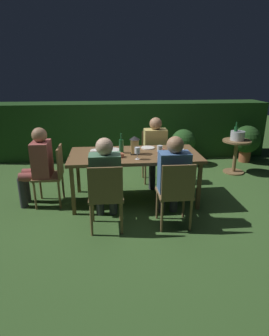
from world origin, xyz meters
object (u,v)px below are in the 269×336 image
(plate_b, at_px, (177,150))
(bowl_salad, at_px, (95,151))
(person_in_blue, at_px, (173,175))
(bowl_olives, at_px, (161,151))
(person_in_green, at_px, (105,177))
(dining_table, at_px, (134,157))
(chair_side_left_a, at_px, (106,195))
(wine_glass_b, at_px, (173,149))
(bowl_bread, at_px, (120,155))
(person_in_rust, at_px, (38,163))
(lantern_centerpiece, at_px, (135,144))
(chair_head_near, at_px, (53,173))
(plate_d, at_px, (99,160))
(chair_side_left_b, at_px, (176,192))
(ice_bucket, at_px, (238,135))
(potted_plant_corner, at_px, (247,140))
(green_bottle_on_table, at_px, (121,146))
(person_in_mustard, at_px, (156,148))
(potted_plant_by_hedge, at_px, (183,145))
(wine_glass_a, at_px, (160,149))
(side_table, at_px, (236,151))
(chair_side_right_b, at_px, (154,154))
(plate_c, at_px, (112,150))
(bowl_dip, at_px, (184,155))
(plate_a, at_px, (148,148))
(wine_glass_c, at_px, (137,151))

(plate_b, xyz_separation_m, bowl_salad, (-1.23, -0.05, 0.02))
(person_in_blue, xyz_separation_m, bowl_olives, (-0.03, 0.67, 0.13))
(person_in_green, height_order, bowl_olives, person_in_green)
(dining_table, xyz_separation_m, chair_side_left_a, (-0.42, -0.85, -0.20))
(wine_glass_b, xyz_separation_m, bowl_bread, (-0.74, 0.10, -0.09))
(person_in_green, relative_size, person_in_rust, 1.00)
(lantern_centerpiece, bearing_deg, chair_head_near, 179.05)
(wine_glass_b, bearing_deg, plate_d, -177.50)
(chair_side_left_b, relative_size, bowl_salad, 5.76)
(person_in_blue, distance_m, ice_bucket, 2.36)
(dining_table, bearing_deg, chair_side_left_b, -63.39)
(person_in_blue, distance_m, plate_d, 1.01)
(bowl_salad, bearing_deg, lantern_centerpiece, -9.34)
(lantern_centerpiece, distance_m, plate_b, 0.69)
(potted_plant_corner, bearing_deg, green_bottle_on_table, -148.94)
(person_in_mustard, height_order, potted_plant_by_hedge, person_in_mustard)
(chair_side_left_b, distance_m, bowl_salad, 1.38)
(chair_side_left_b, relative_size, chair_head_near, 1.00)
(chair_side_left_b, distance_m, plate_d, 1.12)
(wine_glass_a, height_order, bowl_olives, wine_glass_a)
(bowl_olives, bearing_deg, green_bottle_on_table, 176.19)
(chair_side_left_b, height_order, bowl_olives, chair_side_left_b)
(person_in_rust, height_order, green_bottle_on_table, person_in_rust)
(wine_glass_a, height_order, side_table, wine_glass_a)
(person_in_blue, relative_size, potted_plant_corner, 1.47)
(bowl_olives, distance_m, potted_plant_by_hedge, 1.86)
(chair_side_right_b, height_order, lantern_centerpiece, lantern_centerpiece)
(lantern_centerpiece, xyz_separation_m, side_table, (2.04, 1.08, -0.46))
(chair_side_left_a, distance_m, plate_c, 1.09)
(plate_b, height_order, bowl_dip, bowl_dip)
(side_table, bearing_deg, potted_plant_corner, 51.27)
(wine_glass_b, bearing_deg, side_table, 40.60)
(person_in_rust, distance_m, potted_plant_corner, 4.32)
(person_in_blue, relative_size, wine_glass_b, 6.80)
(person_in_green, distance_m, bowl_bread, 0.55)
(person_in_rust, bearing_deg, bowl_bread, -7.49)
(plate_d, distance_m, bowl_salad, 0.37)
(plate_a, bearing_deg, lantern_centerpiece, -127.29)
(chair_side_left_b, distance_m, bowl_dip, 0.72)
(dining_table, bearing_deg, plate_d, -150.27)
(bowl_salad, distance_m, potted_plant_by_hedge, 2.39)
(chair_side_left_a, height_order, bowl_olives, chair_side_left_a)
(bowl_dip, bearing_deg, person_in_green, -159.36)
(chair_side_left_a, height_order, potted_plant_corner, chair_side_left_a)
(person_in_blue, height_order, wine_glass_c, person_in_blue)
(plate_d, bearing_deg, dining_table, 29.73)
(bowl_dip, bearing_deg, potted_plant_by_hedge, 75.23)
(bowl_olives, height_order, side_table, bowl_olives)
(plate_a, relative_size, plate_c, 0.83)
(dining_table, distance_m, wine_glass_a, 0.43)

